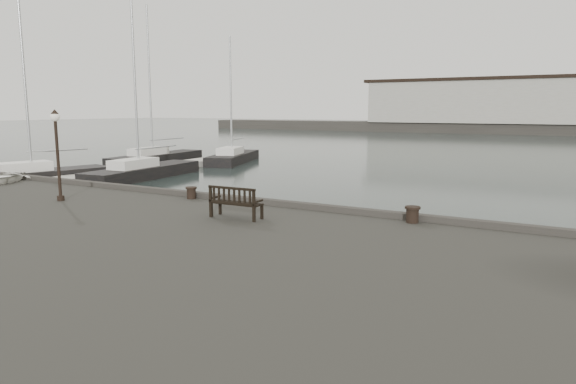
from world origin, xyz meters
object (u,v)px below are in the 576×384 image
yacht_c (144,175)px  yacht_d (233,160)px  yacht_b (157,160)px  bench (236,208)px  lamp_post (57,143)px  bollard_left (191,193)px  yacht_a (40,179)px  bollard_right (412,215)px  dinghy (2,177)px

yacht_c → yacht_d: size_ratio=1.15×
yacht_b → bench: bearing=-46.9°
yacht_b → yacht_d: size_ratio=1.22×
bench → lamp_post: bearing=-176.8°
bollard_left → yacht_c: size_ratio=0.03×
yacht_a → yacht_b: 13.06m
bollard_right → yacht_a: yacht_a is taller
bollard_right → yacht_a: bearing=165.4°
bench → yacht_c: bearing=139.9°
yacht_a → yacht_c: 6.42m
yacht_a → bollard_right: bearing=0.9°
bench → dinghy: bearing=173.5°
yacht_d → yacht_c: bearing=-104.7°
bollard_left → bollard_right: bearing=0.0°
dinghy → yacht_c: yacht_c is taller
yacht_b → yacht_c: yacht_b is taller
dinghy → yacht_b: bearing=89.8°
dinghy → yacht_b: size_ratio=0.17×
dinghy → yacht_d: bearing=74.2°
bench → yacht_a: bearing=156.2°
bollard_right → lamp_post: 11.79m
bench → yacht_c: 21.93m
bench → yacht_a: 23.02m
lamp_post → yacht_a: size_ratio=0.26×
bollard_right → bench: bearing=-157.4°
bollard_left → yacht_c: bearing=140.1°
bench → bollard_left: (-3.22, 1.90, -0.08)m
dinghy → bench: bearing=-32.7°
bollard_right → lamp_post: (-11.39, -2.50, 1.75)m
bench → dinghy: 12.83m
bench → yacht_b: size_ratio=0.11×
bollard_right → yacht_a: 26.74m
bench → yacht_c: (-17.17, 13.55, -1.60)m
bollard_left → yacht_a: bearing=159.6°
bollard_right → yacht_c: size_ratio=0.03×
lamp_post → yacht_b: yacht_b is taller
dinghy → yacht_c: bearing=81.4°
dinghy → yacht_b: (-10.75, 20.43, -1.56)m
lamp_post → yacht_c: size_ratio=0.24×
yacht_a → bench: bearing=-6.5°
bollard_left → yacht_a: 19.33m
yacht_b → yacht_d: 6.65m
bollard_left → yacht_c: 18.24m
bollard_left → yacht_b: bearing=136.1°
bollard_right → lamp_post: size_ratio=0.15×
yacht_d → yacht_b: bearing=-165.5°
bench → bollard_left: bench is taller
lamp_post → yacht_c: yacht_c is taller
bollard_right → dinghy: size_ratio=0.19×
dinghy → yacht_a: size_ratio=0.20×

